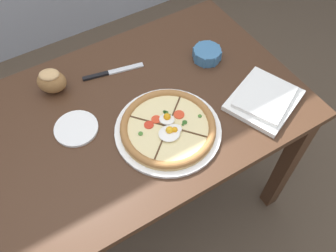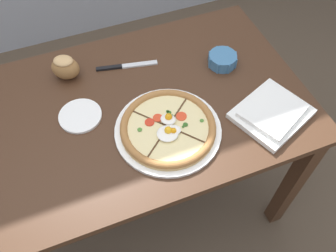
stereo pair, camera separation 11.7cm
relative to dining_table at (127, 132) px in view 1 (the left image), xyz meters
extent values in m
plane|color=brown|center=(0.00, 0.00, -0.65)|extent=(12.00, 12.00, 0.00)
cube|color=#422819|center=(0.00, 0.00, 0.10)|extent=(1.28, 0.77, 0.03)
cube|color=#422819|center=(0.59, -0.34, -0.28)|extent=(0.06, 0.06, 0.73)
cube|color=#422819|center=(0.59, 0.34, -0.28)|extent=(0.06, 0.06, 0.73)
cylinder|color=white|center=(0.09, -0.14, 0.12)|extent=(0.36, 0.36, 0.01)
cylinder|color=tan|center=(0.09, -0.14, 0.13)|extent=(0.32, 0.32, 0.01)
cylinder|color=beige|center=(0.09, -0.14, 0.14)|extent=(0.28, 0.28, 0.00)
torus|color=#A36B38|center=(0.09, -0.14, 0.14)|extent=(0.32, 0.32, 0.03)
cube|color=#472D19|center=(0.04, -0.19, 0.14)|extent=(0.11, 0.09, 0.00)
cube|color=#472D19|center=(0.14, -0.20, 0.14)|extent=(0.09, 0.11, 0.00)
cube|color=#472D19|center=(0.14, -0.10, 0.14)|extent=(0.11, 0.09, 0.00)
cube|color=#472D19|center=(0.05, -0.09, 0.14)|extent=(0.09, 0.11, 0.00)
cylinder|color=red|center=(0.15, -0.12, 0.14)|extent=(0.04, 0.04, 0.00)
cylinder|color=red|center=(0.07, -0.10, 0.14)|extent=(0.03, 0.03, 0.00)
cylinder|color=red|center=(0.04, -0.11, 0.14)|extent=(0.03, 0.03, 0.00)
ellipsoid|color=white|center=(0.10, -0.17, 0.15)|extent=(0.07, 0.06, 0.01)
sphere|color=orange|center=(0.10, -0.17, 0.16)|extent=(0.02, 0.02, 0.02)
ellipsoid|color=white|center=(0.10, -0.12, 0.15)|extent=(0.07, 0.07, 0.01)
sphere|color=orange|center=(0.10, -0.12, 0.16)|extent=(0.02, 0.02, 0.02)
ellipsoid|color=white|center=(0.08, -0.17, 0.15)|extent=(0.08, 0.08, 0.01)
sphere|color=#F4AD1E|center=(0.08, -0.17, 0.16)|extent=(0.03, 0.03, 0.03)
cylinder|color=#2D5B1E|center=(0.14, -0.16, 0.14)|extent=(0.01, 0.01, 0.00)
cylinder|color=#477A2D|center=(0.11, -0.18, 0.14)|extent=(0.01, 0.01, 0.00)
cylinder|color=#477A2D|center=(0.21, -0.16, 0.14)|extent=(0.01, 0.01, 0.00)
cylinder|color=#2D5B1E|center=(0.11, -0.08, 0.14)|extent=(0.01, 0.01, 0.00)
cylinder|color=#2D5B1E|center=(0.15, -0.16, 0.14)|extent=(0.02, 0.02, 0.00)
cylinder|color=#477A2D|center=(0.00, -0.12, 0.14)|extent=(0.02, 0.02, 0.00)
cylinder|color=#2D5B1E|center=(0.12, -0.09, 0.14)|extent=(0.01, 0.01, 0.00)
cylinder|color=#386B23|center=(0.12, -0.11, 0.14)|extent=(0.01, 0.01, 0.00)
cylinder|color=teal|center=(0.40, 0.08, 0.14)|extent=(0.11, 0.11, 0.05)
cylinder|color=beige|center=(0.40, 0.08, 0.14)|extent=(0.08, 0.08, 0.03)
cylinder|color=teal|center=(0.46, 0.08, 0.14)|extent=(0.01, 0.01, 0.04)
cylinder|color=teal|center=(0.44, 0.11, 0.14)|extent=(0.01, 0.01, 0.04)
cylinder|color=teal|center=(0.40, 0.13, 0.14)|extent=(0.01, 0.01, 0.04)
cylinder|color=teal|center=(0.36, 0.11, 0.14)|extent=(0.01, 0.01, 0.04)
cylinder|color=teal|center=(0.35, 0.08, 0.14)|extent=(0.01, 0.01, 0.04)
cylinder|color=teal|center=(0.36, 0.04, 0.14)|extent=(0.01, 0.01, 0.04)
cylinder|color=teal|center=(0.40, 0.02, 0.14)|extent=(0.01, 0.01, 0.04)
cylinder|color=teal|center=(0.44, 0.04, 0.14)|extent=(0.01, 0.01, 0.04)
cube|color=white|center=(0.45, -0.21, 0.12)|extent=(0.30, 0.28, 0.02)
cube|color=white|center=(0.45, -0.21, 0.14)|extent=(0.25, 0.24, 0.02)
ellipsoid|color=olive|center=(-0.17, 0.23, 0.16)|extent=(0.13, 0.12, 0.09)
ellipsoid|color=tan|center=(-0.17, 0.23, 0.20)|extent=(0.09, 0.09, 0.03)
cube|color=silver|center=(0.10, 0.19, 0.12)|extent=(0.14, 0.05, 0.01)
cube|color=black|center=(-0.01, 0.21, 0.12)|extent=(0.10, 0.04, 0.01)
cylinder|color=white|center=(-0.17, 0.02, 0.12)|extent=(0.15, 0.15, 0.01)
camera|label=1|loc=(-0.26, -0.73, 1.10)|focal=38.00mm
camera|label=2|loc=(-0.16, -0.78, 1.10)|focal=38.00mm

